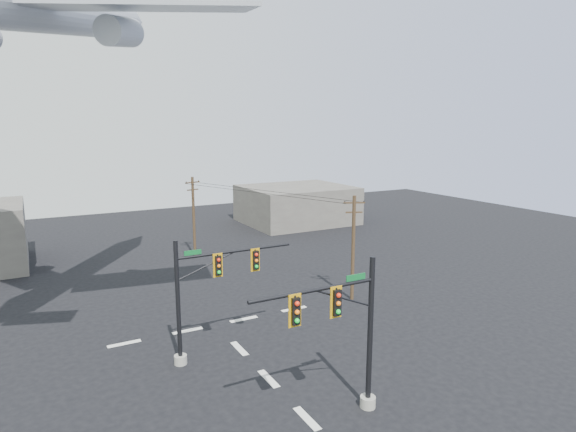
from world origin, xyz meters
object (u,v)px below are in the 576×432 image
utility_pole_b (194,215)px  airliner (45,8)px  utility_pole_a (353,246)px  signal_mast_near (348,336)px  signal_mast_far (205,295)px

utility_pole_b → airliner: airliner is taller
airliner → utility_pole_b: bearing=-4.0°
utility_pole_a → airliner: (-19.59, 2.76, 15.44)m
signal_mast_near → airliner: bearing=124.7°
signal_mast_far → airliner: airliner is taller
utility_pole_b → signal_mast_near: bearing=-111.4°
signal_mast_near → utility_pole_b: 30.18m
airliner → signal_mast_near: bearing=-109.2°
signal_mast_far → airliner: 18.34m
signal_mast_near → signal_mast_far: size_ratio=1.02×
utility_pole_a → airliner: size_ratio=0.35×
signal_mast_near → signal_mast_far: bearing=114.6°
utility_pole_a → airliner: 25.09m
signal_mast_near → utility_pole_b: (2.35, 30.09, 0.33)m
signal_mast_far → utility_pole_a: (13.05, 3.84, 0.38)m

